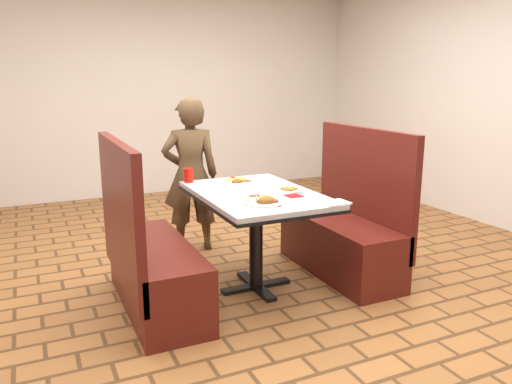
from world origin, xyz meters
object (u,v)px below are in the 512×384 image
at_px(far_dinner_plate, 238,180).
at_px(red_tumbler, 188,175).
at_px(plantain_plate, 289,190).
at_px(booth_bench_right, 345,233).
at_px(diner_person, 191,175).
at_px(booth_bench_left, 150,263).
at_px(dining_table, 256,205).
at_px(near_dinner_plate, 263,199).

distance_m(far_dinner_plate, red_tumbler, 0.40).
bearing_deg(plantain_plate, booth_bench_right, 7.71).
height_order(booth_bench_right, diner_person, diner_person).
height_order(booth_bench_left, far_dinner_plate, booth_bench_left).
height_order(booth_bench_left, booth_bench_right, same).
distance_m(booth_bench_right, far_dinner_plate, 0.97).
bearing_deg(diner_person, plantain_plate, 121.18).
height_order(dining_table, booth_bench_left, booth_bench_left).
relative_size(booth_bench_left, booth_bench_right, 1.00).
bearing_deg(far_dinner_plate, dining_table, -91.04).
distance_m(dining_table, far_dinner_plate, 0.37).
bearing_deg(red_tumbler, diner_person, 70.96).
xyz_separation_m(near_dinner_plate, plantain_plate, (0.33, 0.24, -0.02)).
distance_m(booth_bench_right, plantain_plate, 0.72).
bearing_deg(near_dinner_plate, red_tumbler, 105.92).
xyz_separation_m(dining_table, booth_bench_left, (-0.80, 0.00, -0.32)).
relative_size(booth_bench_right, near_dinner_plate, 4.29).
relative_size(near_dinner_plate, plantain_plate, 1.57).
relative_size(booth_bench_left, diner_person, 0.86).
height_order(near_dinner_plate, red_tumbler, red_tumbler).
xyz_separation_m(booth_bench_right, far_dinner_plate, (-0.79, 0.35, 0.44)).
relative_size(booth_bench_left, red_tumbler, 10.76).
bearing_deg(far_dinner_plate, red_tumbler, 150.77).
distance_m(booth_bench_left, diner_person, 1.29).
xyz_separation_m(diner_person, far_dinner_plate, (0.17, -0.71, 0.08)).
relative_size(diner_person, near_dinner_plate, 5.00).
bearing_deg(booth_bench_left, diner_person, 59.05).
height_order(booth_bench_right, plantain_plate, booth_bench_right).
height_order(booth_bench_right, near_dinner_plate, booth_bench_right).
height_order(near_dinner_plate, plantain_plate, near_dinner_plate).
bearing_deg(red_tumbler, near_dinner_plate, -74.08).
bearing_deg(diner_person, near_dinner_plate, 104.88).
bearing_deg(near_dinner_plate, booth_bench_right, 19.71).
xyz_separation_m(dining_table, red_tumbler, (-0.34, 0.54, 0.15)).
bearing_deg(diner_person, booth_bench_right, 144.15).
bearing_deg(far_dinner_plate, booth_bench_right, -23.81).
bearing_deg(red_tumbler, dining_table, -57.96).
xyz_separation_m(booth_bench_right, plantain_plate, (-0.56, -0.08, 0.43)).
bearing_deg(dining_table, far_dinner_plate, 88.96).
relative_size(booth_bench_right, diner_person, 0.86).
xyz_separation_m(far_dinner_plate, plantain_plate, (0.23, -0.43, -0.01)).
bearing_deg(dining_table, diner_person, 98.56).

